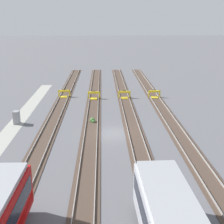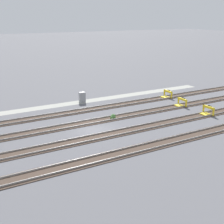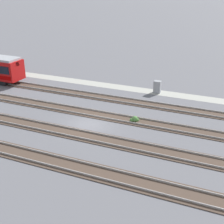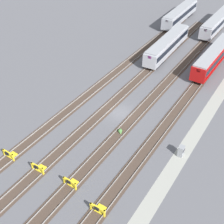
% 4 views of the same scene
% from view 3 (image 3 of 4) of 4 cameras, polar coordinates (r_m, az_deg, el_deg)
% --- Properties ---
extents(ground_plane, '(400.00, 400.00, 0.00)m').
position_cam_3_polar(ground_plane, '(32.22, -4.19, -2.22)').
color(ground_plane, '#5B5B60').
extents(service_walkway, '(54.00, 2.00, 0.01)m').
position_cam_3_polar(service_walkway, '(42.39, 3.15, 4.31)').
color(service_walkway, '#9E9E93').
rests_on(service_walkway, ground).
extents(rail_track_nearest, '(90.00, 2.23, 0.21)m').
position_cam_3_polar(rail_track_nearest, '(38.44, 0.85, 2.33)').
color(rail_track_nearest, '#47382D').
rests_on(rail_track_nearest, ground).
extents(rail_track_near_inner, '(90.00, 2.24, 0.21)m').
position_cam_3_polar(rail_track_near_inner, '(34.22, -2.31, -0.48)').
color(rail_track_near_inner, '#47382D').
rests_on(rail_track_near_inner, ground).
extents(rail_track_middle, '(90.00, 2.24, 0.21)m').
position_cam_3_polar(rail_track_middle, '(30.24, -6.32, -4.04)').
color(rail_track_middle, '#47382D').
rests_on(rail_track_middle, ground).
extents(rail_track_far_inner, '(90.00, 2.23, 0.21)m').
position_cam_3_polar(rail_track_far_inner, '(26.61, -11.55, -8.60)').
color(rail_track_far_inner, '#47382D').
rests_on(rail_track_far_inner, ground).
extents(electrical_cabinet, '(0.90, 0.73, 1.60)m').
position_cam_3_polar(electrical_cabinet, '(40.94, 8.28, 4.57)').
color(electrical_cabinet, gray).
rests_on(electrical_cabinet, ground).
extents(weed_clump, '(0.92, 0.70, 0.64)m').
position_cam_3_polar(weed_clump, '(32.68, 4.15, -1.35)').
color(weed_clump, '#4C7F3D').
rests_on(weed_clump, ground).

